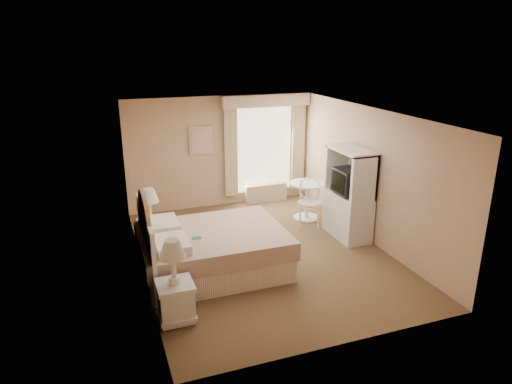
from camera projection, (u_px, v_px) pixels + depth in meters
name	position (u px, v px, depth m)	size (l,w,h in m)	color
room	(264.00, 187.00, 7.79)	(4.21, 5.51, 2.51)	brown
window	(265.00, 145.00, 10.47)	(2.05, 0.22, 2.51)	white
framed_art	(201.00, 141.00, 9.98)	(0.52, 0.04, 0.62)	#D2B081
bed	(206.00, 250.00, 7.44)	(2.33, 1.83, 1.62)	tan
nightstand_near	(175.00, 291.00, 6.10)	(0.49, 0.49, 1.18)	white
nightstand_far	(151.00, 227.00, 8.23)	(0.47, 0.47, 1.14)	white
round_table	(307.00, 195.00, 9.64)	(0.75, 0.75, 0.79)	white
cafe_chair	(310.00, 198.00, 9.31)	(0.63, 0.63, 0.98)	white
armoire	(349.00, 201.00, 8.71)	(0.52, 1.05, 1.74)	white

